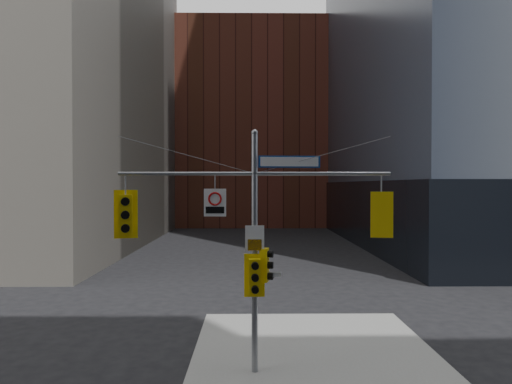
{
  "coord_description": "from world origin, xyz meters",
  "views": [
    {
      "loc": [
        -0.12,
        -11.39,
        5.67
      ],
      "look_at": [
        0.04,
        2.0,
        5.46
      ],
      "focal_mm": 32.0,
      "sensor_mm": 36.0,
      "label": 1
    }
  ],
  "objects_px": {
    "traffic_light_pole_side": "(266,265)",
    "traffic_light_pole_front": "(255,276)",
    "traffic_light_west_arm": "(126,214)",
    "street_sign_blade": "(289,162)",
    "regulatory_sign_arm": "(215,202)",
    "signal_assembly": "(255,227)",
    "traffic_light_east_arm": "(381,214)"
  },
  "relations": [
    {
      "from": "traffic_light_pole_side",
      "to": "traffic_light_pole_front",
      "type": "height_order",
      "value": "traffic_light_pole_side"
    },
    {
      "from": "traffic_light_west_arm",
      "to": "street_sign_blade",
      "type": "bearing_deg",
      "value": -13.11
    },
    {
      "from": "traffic_light_west_arm",
      "to": "regulatory_sign_arm",
      "type": "relative_size",
      "value": 1.77
    },
    {
      "from": "signal_assembly",
      "to": "traffic_light_pole_front",
      "type": "xyz_separation_m",
      "value": [
        -0.0,
        -0.27,
        -1.39
      ]
    },
    {
      "from": "traffic_light_pole_front",
      "to": "street_sign_blade",
      "type": "xyz_separation_m",
      "value": [
        1.02,
        0.27,
        3.33
      ]
    },
    {
      "from": "signal_assembly",
      "to": "regulatory_sign_arm",
      "type": "bearing_deg",
      "value": -179.01
    },
    {
      "from": "traffic_light_pole_side",
      "to": "traffic_light_pole_front",
      "type": "xyz_separation_m",
      "value": [
        -0.32,
        -0.26,
        -0.28
      ]
    },
    {
      "from": "traffic_light_west_arm",
      "to": "traffic_light_pole_front",
      "type": "xyz_separation_m",
      "value": [
        3.79,
        -0.28,
        -1.78
      ]
    },
    {
      "from": "street_sign_blade",
      "to": "traffic_light_pole_front",
      "type": "bearing_deg",
      "value": -170.11
    },
    {
      "from": "traffic_light_pole_side",
      "to": "regulatory_sign_arm",
      "type": "distance_m",
      "value": 2.39
    },
    {
      "from": "traffic_light_pole_front",
      "to": "regulatory_sign_arm",
      "type": "distance_m",
      "value": 2.46
    },
    {
      "from": "street_sign_blade",
      "to": "traffic_light_pole_side",
      "type": "bearing_deg",
      "value": 175.66
    },
    {
      "from": "traffic_light_pole_side",
      "to": "street_sign_blade",
      "type": "bearing_deg",
      "value": -74.99
    },
    {
      "from": "traffic_light_pole_side",
      "to": "traffic_light_east_arm",
      "type": "bearing_deg",
      "value": -75.46
    },
    {
      "from": "traffic_light_pole_side",
      "to": "regulatory_sign_arm",
      "type": "bearing_deg",
      "value": 105.12
    },
    {
      "from": "street_sign_blade",
      "to": "regulatory_sign_arm",
      "type": "bearing_deg",
      "value": 175.73
    },
    {
      "from": "traffic_light_west_arm",
      "to": "street_sign_blade",
      "type": "distance_m",
      "value": 5.06
    },
    {
      "from": "signal_assembly",
      "to": "regulatory_sign_arm",
      "type": "height_order",
      "value": "signal_assembly"
    },
    {
      "from": "signal_assembly",
      "to": "traffic_light_pole_front",
      "type": "distance_m",
      "value": 1.42
    },
    {
      "from": "signal_assembly",
      "to": "regulatory_sign_arm",
      "type": "distance_m",
      "value": 1.39
    },
    {
      "from": "traffic_light_pole_side",
      "to": "regulatory_sign_arm",
      "type": "xyz_separation_m",
      "value": [
        -1.49,
        -0.02,
        1.87
      ]
    },
    {
      "from": "street_sign_blade",
      "to": "traffic_light_west_arm",
      "type": "bearing_deg",
      "value": 174.99
    },
    {
      "from": "regulatory_sign_arm",
      "to": "traffic_light_east_arm",
      "type": "bearing_deg",
      "value": 3.21
    },
    {
      "from": "traffic_light_west_arm",
      "to": "street_sign_blade",
      "type": "xyz_separation_m",
      "value": [
        4.81,
        -0.01,
        1.55
      ]
    },
    {
      "from": "traffic_light_east_arm",
      "to": "traffic_light_pole_side",
      "type": "xyz_separation_m",
      "value": [
        -3.42,
        -0.0,
        -1.49
      ]
    },
    {
      "from": "signal_assembly",
      "to": "traffic_light_pole_side",
      "type": "distance_m",
      "value": 1.16
    },
    {
      "from": "regulatory_sign_arm",
      "to": "traffic_light_west_arm",
      "type": "bearing_deg",
      "value": -177.78
    },
    {
      "from": "traffic_light_west_arm",
      "to": "regulatory_sign_arm",
      "type": "xyz_separation_m",
      "value": [
        2.62,
        -0.03,
        0.38
      ]
    },
    {
      "from": "traffic_light_west_arm",
      "to": "traffic_light_east_arm",
      "type": "bearing_deg",
      "value": -13.09
    },
    {
      "from": "traffic_light_east_arm",
      "to": "traffic_light_pole_side",
      "type": "height_order",
      "value": "traffic_light_east_arm"
    },
    {
      "from": "traffic_light_west_arm",
      "to": "traffic_light_pole_side",
      "type": "bearing_deg",
      "value": -13.23
    },
    {
      "from": "traffic_light_west_arm",
      "to": "regulatory_sign_arm",
      "type": "height_order",
      "value": "regulatory_sign_arm"
    }
  ]
}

